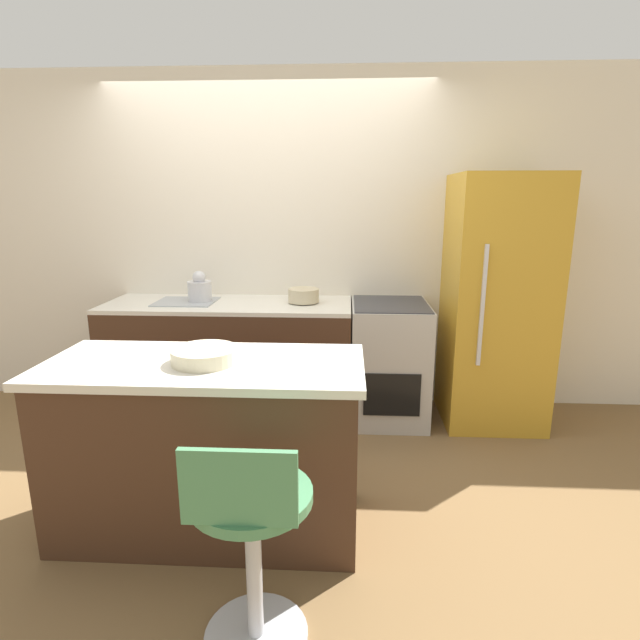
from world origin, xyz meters
TOP-DOWN VIEW (x-y plane):
  - ground_plane at (0.00, 0.00)m, footprint 14.00×14.00m
  - wall_back at (0.00, 0.71)m, footprint 8.00×0.06m
  - back_counter at (-0.28, 0.35)m, footprint 1.84×0.66m
  - kitchen_island at (-0.07, -1.03)m, footprint 1.54×0.67m
  - oven_range at (0.94, 0.35)m, footprint 0.57×0.67m
  - refrigerator at (1.70, 0.35)m, footprint 0.70×0.68m
  - stool_chair at (0.28, -1.74)m, footprint 0.44×0.44m
  - kettle at (-0.50, 0.37)m, footprint 0.18×0.18m
  - mixing_bowl at (0.29, 0.37)m, footprint 0.23×0.23m
  - fruit_bowl at (-0.06, -1.04)m, footprint 0.31×0.31m

SIDE VIEW (x-z plane):
  - ground_plane at x=0.00m, z-range 0.00..0.00m
  - back_counter at x=-0.28m, z-range 0.00..0.89m
  - kitchen_island at x=-0.07m, z-range 0.00..0.89m
  - oven_range at x=0.94m, z-range 0.00..0.89m
  - stool_chair at x=0.28m, z-range 0.01..0.90m
  - refrigerator at x=1.70m, z-range 0.00..1.82m
  - fruit_bowl at x=-0.06m, z-range 0.89..0.96m
  - mixing_bowl at x=0.29m, z-range 0.90..1.00m
  - kettle at x=-0.50m, z-range 0.87..1.10m
  - wall_back at x=0.00m, z-range 0.00..2.60m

